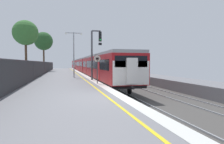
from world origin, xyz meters
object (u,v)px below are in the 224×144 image
object	(u,v)px
signal_gantry	(95,49)
platform_lamp_mid	(74,51)
background_tree_centre	(26,34)
speed_limit_sign	(97,65)
background_tree_left	(44,42)
commuter_train_at_platform	(84,65)

from	to	relation	value
signal_gantry	platform_lamp_mid	world-z (taller)	platform_lamp_mid
signal_gantry	background_tree_centre	bearing A→B (deg)	132.89
speed_limit_sign	platform_lamp_mid	xyz separation A→B (m)	(-1.50, 7.42, 1.65)
background_tree_centre	platform_lamp_mid	bearing A→B (deg)	-38.40
platform_lamp_mid	signal_gantry	bearing A→B (deg)	-63.28
platform_lamp_mid	background_tree_left	bearing A→B (deg)	104.31
commuter_train_at_platform	platform_lamp_mid	distance (m)	20.13
speed_limit_sign	platform_lamp_mid	size ratio (longest dim) A/B	0.44
background_tree_left	background_tree_centre	size ratio (longest dim) A/B	1.13
commuter_train_at_platform	background_tree_left	bearing A→B (deg)	175.11
background_tree_centre	speed_limit_sign	bearing A→B (deg)	-58.34
background_tree_left	signal_gantry	bearing A→B (deg)	-73.65
platform_lamp_mid	background_tree_centre	world-z (taller)	background_tree_centre
signal_gantry	platform_lamp_mid	size ratio (longest dim) A/B	0.94
commuter_train_at_platform	platform_lamp_mid	xyz separation A→B (m)	(-3.35, -19.76, 1.91)
commuter_train_at_platform	platform_lamp_mid	world-z (taller)	platform_lamp_mid
commuter_train_at_platform	speed_limit_sign	bearing A→B (deg)	-93.88
speed_limit_sign	background_tree_centre	size ratio (longest dim) A/B	0.32
background_tree_left	platform_lamp_mid	bearing A→B (deg)	-75.69
commuter_train_at_platform	signal_gantry	distance (m)	23.60
commuter_train_at_platform	background_tree_left	size ratio (longest dim) A/B	7.32
signal_gantry	background_tree_left	xyz separation A→B (m)	(-7.10, 24.21, 3.16)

